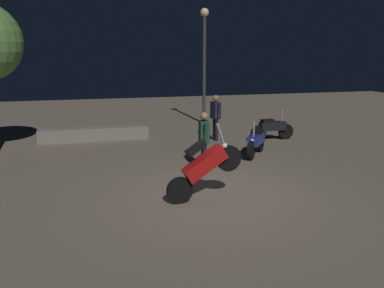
{
  "coord_description": "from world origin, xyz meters",
  "views": [
    {
      "loc": [
        -2.67,
        -8.01,
        3.06
      ],
      "look_at": [
        -0.26,
        0.82,
        1.0
      ],
      "focal_mm": 38.15,
      "sensor_mm": 36.0,
      "label": 1
    }
  ],
  "objects_px": {
    "person_bystander_far": "(204,136)",
    "motorcycle_black_parked_left": "(272,128)",
    "person_rider_beside": "(216,114)",
    "streetlamp_near": "(204,51)",
    "motorcycle_red_foreground": "(204,166)",
    "motorcycle_blue_parked_right": "(256,141)"
  },
  "relations": [
    {
      "from": "motorcycle_red_foreground",
      "to": "person_rider_beside",
      "type": "height_order",
      "value": "motorcycle_red_foreground"
    },
    {
      "from": "streetlamp_near",
      "to": "motorcycle_black_parked_left",
      "type": "bearing_deg",
      "value": -71.73
    },
    {
      "from": "person_bystander_far",
      "to": "motorcycle_blue_parked_right",
      "type": "bearing_deg",
      "value": -145.4
    },
    {
      "from": "motorcycle_black_parked_left",
      "to": "person_bystander_far",
      "type": "height_order",
      "value": "person_bystander_far"
    },
    {
      "from": "person_bystander_far",
      "to": "motorcycle_black_parked_left",
      "type": "bearing_deg",
      "value": -132.71
    },
    {
      "from": "motorcycle_black_parked_left",
      "to": "person_rider_beside",
      "type": "bearing_deg",
      "value": 162.52
    },
    {
      "from": "person_rider_beside",
      "to": "motorcycle_red_foreground",
      "type": "bearing_deg",
      "value": -122.3
    },
    {
      "from": "motorcycle_black_parked_left",
      "to": "person_bystander_far",
      "type": "bearing_deg",
      "value": -141.99
    },
    {
      "from": "person_rider_beside",
      "to": "streetlamp_near",
      "type": "xyz_separation_m",
      "value": [
        0.63,
        3.49,
        2.14
      ]
    },
    {
      "from": "person_rider_beside",
      "to": "streetlamp_near",
      "type": "distance_m",
      "value": 4.14
    },
    {
      "from": "motorcycle_black_parked_left",
      "to": "streetlamp_near",
      "type": "distance_m",
      "value": 4.98
    },
    {
      "from": "motorcycle_black_parked_left",
      "to": "person_rider_beside",
      "type": "xyz_separation_m",
      "value": [
        -1.95,
        0.51,
        0.52
      ]
    },
    {
      "from": "motorcycle_blue_parked_right",
      "to": "streetlamp_near",
      "type": "bearing_deg",
      "value": -142.75
    },
    {
      "from": "motorcycle_black_parked_left",
      "to": "streetlamp_near",
      "type": "relative_size",
      "value": 0.34
    },
    {
      "from": "motorcycle_black_parked_left",
      "to": "motorcycle_blue_parked_right",
      "type": "distance_m",
      "value": 2.4
    },
    {
      "from": "motorcycle_red_foreground",
      "to": "motorcycle_blue_parked_right",
      "type": "xyz_separation_m",
      "value": [
        2.62,
        3.23,
        -0.31
      ]
    },
    {
      "from": "motorcycle_red_foreground",
      "to": "person_bystander_far",
      "type": "relative_size",
      "value": 1.07
    },
    {
      "from": "motorcycle_blue_parked_right",
      "to": "streetlamp_near",
      "type": "xyz_separation_m",
      "value": [
        0.14,
        5.91,
        2.66
      ]
    },
    {
      "from": "motorcycle_black_parked_left",
      "to": "person_rider_beside",
      "type": "relative_size",
      "value": 1.03
    },
    {
      "from": "person_bystander_far",
      "to": "streetlamp_near",
      "type": "distance_m",
      "value": 7.59
    },
    {
      "from": "motorcycle_blue_parked_right",
      "to": "person_rider_beside",
      "type": "distance_m",
      "value": 2.52
    },
    {
      "from": "motorcycle_red_foreground",
      "to": "streetlamp_near",
      "type": "distance_m",
      "value": 9.83
    }
  ]
}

